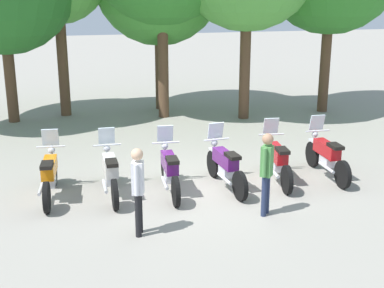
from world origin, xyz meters
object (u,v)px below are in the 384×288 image
motorcycle_0 (50,174)px  motorcycle_3 (225,165)px  motorcycle_1 (110,172)px  motorcycle_4 (277,160)px  person_0 (267,168)px  motorcycle_2 (169,169)px  motorcycle_5 (326,155)px  person_1 (138,185)px

motorcycle_0 → motorcycle_3: size_ratio=1.00×
motorcycle_1 → motorcycle_4: (3.82, -0.04, 0.00)m
motorcycle_3 → person_0: 1.72m
motorcycle_2 → person_0: (1.59, -1.65, 0.46)m
motorcycle_0 → motorcycle_2: size_ratio=1.00×
motorcycle_3 → person_0: person_0 is taller
person_0 → motorcycle_5: bearing=78.4°
motorcycle_1 → motorcycle_2: (1.27, -0.13, 0.00)m
motorcycle_1 → motorcycle_3: same height
motorcycle_4 → person_1: (-3.51, -2.03, 0.44)m
motorcycle_3 → person_0: (0.33, -1.63, 0.46)m
motorcycle_5 → motorcycle_1: bearing=90.7°
motorcycle_4 → motorcycle_1: bearing=96.0°
motorcycle_4 → person_0: person_0 is taller
motorcycle_1 → person_1: size_ratio=1.33×
motorcycle_5 → motorcycle_4: bearing=91.7°
motorcycle_0 → motorcycle_1: size_ratio=1.00×
motorcycle_3 → motorcycle_4: (1.28, 0.11, 0.00)m
motorcycle_2 → motorcycle_3: same height
motorcycle_4 → person_0: size_ratio=1.31×
person_1 → motorcycle_5: bearing=-139.8°
person_1 → motorcycle_4: bearing=-132.9°
motorcycle_5 → person_0: (-2.22, -1.76, 0.46)m
motorcycle_1 → motorcycle_5: same height
motorcycle_1 → person_1: person_1 is taller
motorcycle_1 → motorcycle_3: (2.54, -0.15, 0.00)m
motorcycle_0 → person_1: bearing=-140.0°
motorcycle_3 → motorcycle_4: size_ratio=1.00×
motorcycle_2 → motorcycle_3: (1.27, -0.03, 0.00)m
motorcycle_3 → motorcycle_5: bearing=-92.3°
person_1 → motorcycle_0: bearing=-37.7°
motorcycle_0 → motorcycle_3: same height
motorcycle_5 → person_1: person_1 is taller
person_0 → motorcycle_0: bearing=-165.2°
motorcycle_0 → motorcycle_1: 1.28m
motorcycle_2 → person_1: bearing=156.3°
motorcycle_1 → motorcycle_2: 1.28m
motorcycle_2 → person_0: 2.34m
motorcycle_1 → person_0: bearing=-122.1°
motorcycle_1 → motorcycle_5: bearing=-90.5°
motorcycle_3 → motorcycle_4: same height
motorcycle_3 → motorcycle_2: bearing=83.5°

